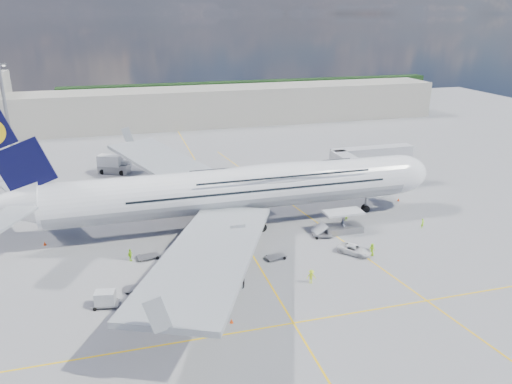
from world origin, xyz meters
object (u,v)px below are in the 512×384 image
object	(u,v)px
baggage_tug	(183,273)
dolly_nose_near	(323,235)
crew_nose	(423,223)
cone_wing_left_inner	(184,194)
dolly_row_c	(137,288)
cone_wing_right_outer	(231,321)
cone_nose	(398,200)
crew_van	(372,250)
cargo_loader	(342,225)
airliner	(236,189)
dolly_row_b	(208,255)
cone_wing_left_outer	(152,186)
crew_wing	(130,255)
cone_wing_right_inner	(230,287)
light_mast	(8,124)
cone_tail	(45,243)
dolly_row_a	(105,299)
catering_truck_outer	(114,165)
catering_truck_inner	(153,201)
dolly_nose_far	(276,257)
jet_bridge	(364,159)
crew_loader	(346,217)
crew_tug	(311,277)
dolly_back	(148,256)
service_van	(354,250)

from	to	relation	value
baggage_tug	dolly_nose_near	bearing A→B (deg)	32.49
crew_nose	cone_wing_left_inner	distance (m)	46.41
dolly_row_c	cone_wing_right_outer	distance (m)	14.92
cone_nose	cone_wing_right_outer	size ratio (longest dim) A/B	1.02
crew_van	cargo_loader	bearing A→B (deg)	-36.71
crew_nose	airliner	bearing A→B (deg)	136.56
dolly_row_b	cone_wing_left_outer	distance (m)	36.25
dolly_nose_near	cargo_loader	bearing A→B (deg)	38.20
cone_nose	cone_wing_right_outer	bearing A→B (deg)	-142.73
dolly_row_c	crew_wing	size ratio (longest dim) A/B	1.78
dolly_nose_near	cone_wing_right_inner	distance (m)	21.95
cargo_loader	cone_wing_right_inner	size ratio (longest dim) A/B	13.50
light_mast	cone_tail	bearing A→B (deg)	-75.23
dolly_row_a	catering_truck_outer	world-z (taller)	catering_truck_outer
light_mast	catering_truck_inner	distance (m)	37.93
airliner	dolly_row_c	xyz separation A→B (m)	(-17.78, -17.26, -6.48)
airliner	cone_tail	bearing A→B (deg)	178.51
airliner	cone_wing_left_outer	world-z (taller)	airliner
crew_van	cone_wing_left_inner	world-z (taller)	crew_van
dolly_row_c	crew_van	distance (m)	35.01
cargo_loader	light_mast	xyz separation A→B (m)	(-56.82, 42.11, 11.95)
dolly_nose_far	catering_truck_outer	xyz separation A→B (m)	(-22.84, 50.88, 1.68)
dolly_row_b	cone_wing_left_outer	bearing A→B (deg)	96.85
dolly_row_a	dolly_nose_far	distance (m)	25.48
jet_bridge	dolly_row_c	world-z (taller)	jet_bridge
catering_truck_outer	crew_loader	world-z (taller)	catering_truck_outer
crew_nose	cone_wing_left_inner	xyz separation A→B (m)	(-37.24, 27.69, -0.62)
dolly_nose_far	cone_wing_right_inner	xyz separation A→B (m)	(-8.54, -6.69, -0.04)
catering_truck_outer	cone_nose	size ratio (longest dim) A/B	13.56
crew_tug	airliner	bearing A→B (deg)	112.64
airliner	crew_loader	world-z (taller)	airliner
baggage_tug	airliner	bearing A→B (deg)	69.38
cone_wing_right_inner	cone_nose	bearing A→B (deg)	30.88
dolly_nose_far	cone_wing_right_outer	distance (m)	17.57
airliner	catering_truck_outer	world-z (taller)	airliner
dolly_nose_far	dolly_back	bearing A→B (deg)	148.90
light_mast	dolly_row_b	bearing A→B (deg)	-54.31
cone_wing_left_inner	cone_wing_right_inner	bearing A→B (deg)	-88.68
dolly_row_c	cone_tail	size ratio (longest dim) A/B	5.42
cone_wing_left_inner	dolly_row_a	bearing A→B (deg)	-111.60
cone_wing_left_outer	airliner	bearing A→B (deg)	-62.88
baggage_tug	crew_tug	size ratio (longest dim) A/B	1.59
dolly_back	baggage_tug	distance (m)	8.42
dolly_nose_far	light_mast	bearing A→B (deg)	116.43
light_mast	dolly_back	bearing A→B (deg)	-60.43
baggage_tug	dolly_nose_far	bearing A→B (deg)	23.64
dolly_row_c	catering_truck_outer	size ratio (longest dim) A/B	0.43
jet_bridge	service_van	world-z (taller)	jet_bridge
cargo_loader	dolly_nose_far	size ratio (longest dim) A/B	2.53
light_mast	service_van	world-z (taller)	light_mast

